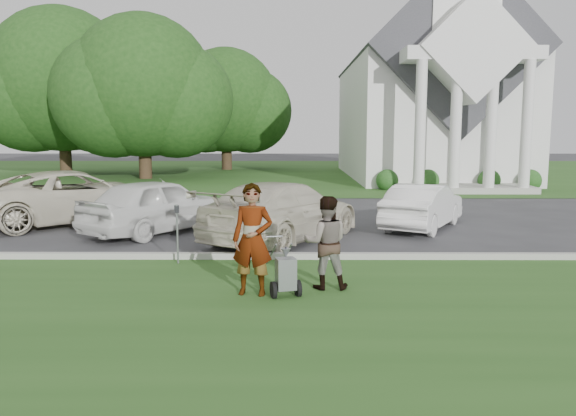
{
  "coord_description": "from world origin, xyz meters",
  "views": [
    {
      "loc": [
        0.77,
        -11.76,
        2.87
      ],
      "look_at": [
        0.71,
        0.0,
        1.24
      ],
      "focal_mm": 35.0,
      "sensor_mm": 36.0,
      "label": 1
    }
  ],
  "objects_px": {
    "person_left": "(253,240)",
    "car_a": "(76,197)",
    "tree_back": "(226,105)",
    "car_b": "(158,205)",
    "tree_far": "(62,87)",
    "parking_meter_near": "(177,227)",
    "car_d": "(423,206)",
    "striping_cart": "(286,275)",
    "church": "(426,80)",
    "car_c": "(283,211)",
    "tree_left": "(143,93)",
    "person_right": "(326,243)"
  },
  "relations": [
    {
      "from": "tree_far",
      "to": "car_b",
      "type": "height_order",
      "value": "tree_far"
    },
    {
      "from": "car_d",
      "to": "tree_back",
      "type": "bearing_deg",
      "value": -41.68
    },
    {
      "from": "church",
      "to": "car_d",
      "type": "distance_m",
      "value": 19.68
    },
    {
      "from": "person_left",
      "to": "parking_meter_near",
      "type": "height_order",
      "value": "person_left"
    },
    {
      "from": "tree_back",
      "to": "person_left",
      "type": "distance_m",
      "value": 32.66
    },
    {
      "from": "person_right",
      "to": "parking_meter_near",
      "type": "relative_size",
      "value": 1.31
    },
    {
      "from": "person_left",
      "to": "car_d",
      "type": "xyz_separation_m",
      "value": [
        4.57,
        6.85,
        -0.32
      ]
    },
    {
      "from": "car_b",
      "to": "car_c",
      "type": "relative_size",
      "value": 0.86
    },
    {
      "from": "tree_left",
      "to": "tree_far",
      "type": "height_order",
      "value": "tree_far"
    },
    {
      "from": "parking_meter_near",
      "to": "car_b",
      "type": "distance_m",
      "value": 4.01
    },
    {
      "from": "tree_far",
      "to": "person_left",
      "type": "bearing_deg",
      "value": -62.56
    },
    {
      "from": "person_left",
      "to": "car_a",
      "type": "xyz_separation_m",
      "value": [
        -6.09,
        7.85,
        -0.15
      ]
    },
    {
      "from": "person_left",
      "to": "person_right",
      "type": "bearing_deg",
      "value": 26.27
    },
    {
      "from": "tree_far",
      "to": "tree_back",
      "type": "distance_m",
      "value": 11.22
    },
    {
      "from": "tree_left",
      "to": "car_c",
      "type": "relative_size",
      "value": 1.98
    },
    {
      "from": "parking_meter_near",
      "to": "car_b",
      "type": "height_order",
      "value": "car_b"
    },
    {
      "from": "tree_back",
      "to": "car_a",
      "type": "xyz_separation_m",
      "value": [
        -1.97,
        -24.34,
        -3.9
      ]
    },
    {
      "from": "church",
      "to": "parking_meter_near",
      "type": "height_order",
      "value": "church"
    },
    {
      "from": "church",
      "to": "car_a",
      "type": "distance_m",
      "value": 23.57
    },
    {
      "from": "person_left",
      "to": "car_b",
      "type": "relative_size",
      "value": 0.43
    },
    {
      "from": "tree_far",
      "to": "tree_back",
      "type": "relative_size",
      "value": 1.21
    },
    {
      "from": "church",
      "to": "tree_left",
      "type": "bearing_deg",
      "value": -176.21
    },
    {
      "from": "car_a",
      "to": "car_b",
      "type": "height_order",
      "value": "car_a"
    },
    {
      "from": "tree_back",
      "to": "car_b",
      "type": "height_order",
      "value": "tree_back"
    },
    {
      "from": "church",
      "to": "striping_cart",
      "type": "height_order",
      "value": "church"
    },
    {
      "from": "tree_left",
      "to": "car_a",
      "type": "bearing_deg",
      "value": -82.93
    },
    {
      "from": "car_c",
      "to": "tree_back",
      "type": "bearing_deg",
      "value": -48.56
    },
    {
      "from": "church",
      "to": "tree_back",
      "type": "height_order",
      "value": "church"
    },
    {
      "from": "striping_cart",
      "to": "car_d",
      "type": "height_order",
      "value": "car_d"
    },
    {
      "from": "tree_back",
      "to": "striping_cart",
      "type": "bearing_deg",
      "value": -81.75
    },
    {
      "from": "parking_meter_near",
      "to": "car_d",
      "type": "distance_m",
      "value": 7.81
    },
    {
      "from": "parking_meter_near",
      "to": "car_d",
      "type": "xyz_separation_m",
      "value": [
        6.36,
        4.53,
        -0.16
      ]
    },
    {
      "from": "car_c",
      "to": "striping_cart",
      "type": "bearing_deg",
      "value": 123.31
    },
    {
      "from": "tree_far",
      "to": "car_a",
      "type": "relative_size",
      "value": 1.96
    },
    {
      "from": "striping_cart",
      "to": "parking_meter_near",
      "type": "height_order",
      "value": "parking_meter_near"
    },
    {
      "from": "tree_left",
      "to": "person_right",
      "type": "xyz_separation_m",
      "value": [
        9.41,
        -23.79,
        -4.26
      ]
    },
    {
      "from": "striping_cart",
      "to": "person_left",
      "type": "distance_m",
      "value": 0.83
    },
    {
      "from": "tree_left",
      "to": "car_d",
      "type": "xyz_separation_m",
      "value": [
        12.69,
        -17.34,
        -4.45
      ]
    },
    {
      "from": "car_c",
      "to": "car_d",
      "type": "bearing_deg",
      "value": -123.55
    },
    {
      "from": "person_left",
      "to": "car_d",
      "type": "relative_size",
      "value": 0.49
    },
    {
      "from": "church",
      "to": "tree_back",
      "type": "distance_m",
      "value": 14.77
    },
    {
      "from": "striping_cart",
      "to": "car_c",
      "type": "bearing_deg",
      "value": 75.84
    },
    {
      "from": "car_c",
      "to": "person_left",
      "type": "bearing_deg",
      "value": 116.71
    },
    {
      "from": "tree_far",
      "to": "striping_cart",
      "type": "bearing_deg",
      "value": -61.74
    },
    {
      "from": "tree_far",
      "to": "striping_cart",
      "type": "relative_size",
      "value": 10.81
    },
    {
      "from": "tree_back",
      "to": "person_right",
      "type": "height_order",
      "value": "tree_back"
    },
    {
      "from": "tree_far",
      "to": "striping_cart",
      "type": "distance_m",
      "value": 31.47
    },
    {
      "from": "church",
      "to": "car_c",
      "type": "relative_size",
      "value": 4.48
    },
    {
      "from": "tree_back",
      "to": "parking_meter_near",
      "type": "height_order",
      "value": "tree_back"
    },
    {
      "from": "church",
      "to": "person_left",
      "type": "height_order",
      "value": "church"
    }
  ]
}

